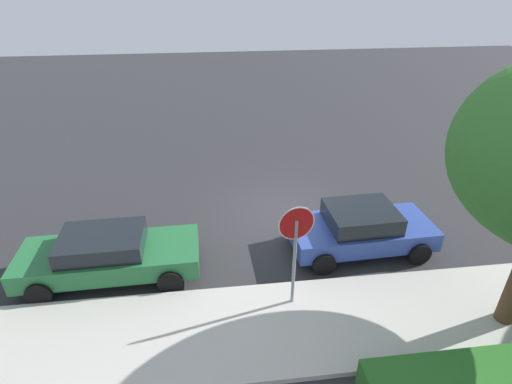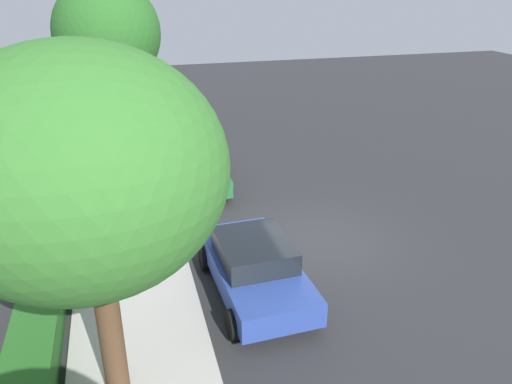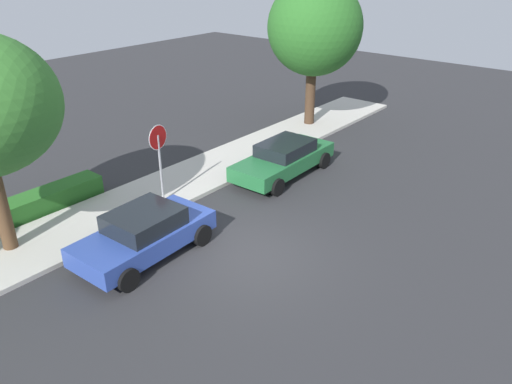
{
  "view_description": "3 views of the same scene",
  "coord_description": "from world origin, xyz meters",
  "px_view_note": "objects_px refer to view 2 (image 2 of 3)",
  "views": [
    {
      "loc": [
        2.34,
        11.29,
        7.2
      ],
      "look_at": [
        1.09,
        1.07,
        1.42
      ],
      "focal_mm": 28.0,
      "sensor_mm": 36.0,
      "label": 1
    },
    {
      "loc": [
        -11.24,
        4.86,
        6.91
      ],
      "look_at": [
        1.44,
        1.36,
        1.09
      ],
      "focal_mm": 35.0,
      "sensor_mm": 36.0,
      "label": 2
    },
    {
      "loc": [
        -9.04,
        -7.73,
        7.84
      ],
      "look_at": [
        1.41,
        0.88,
        1.21
      ],
      "focal_mm": 35.0,
      "sensor_mm": 36.0,
      "label": 3
    }
  ],
  "objects_px": {
    "street_tree_mid_block": "(107,33)",
    "street_tree_far": "(82,171)",
    "stop_sign": "(153,186)",
    "parked_car_blue": "(255,266)",
    "parked_car_green": "(194,165)"
  },
  "relations": [
    {
      "from": "street_tree_mid_block",
      "to": "street_tree_far",
      "type": "xyz_separation_m",
      "value": [
        -14.77,
        0.44,
        -0.35
      ]
    },
    {
      "from": "street_tree_mid_block",
      "to": "street_tree_far",
      "type": "relative_size",
      "value": 1.11
    },
    {
      "from": "stop_sign",
      "to": "parked_car_blue",
      "type": "bearing_deg",
      "value": -139.95
    },
    {
      "from": "stop_sign",
      "to": "street_tree_far",
      "type": "bearing_deg",
      "value": 165.7
    },
    {
      "from": "street_tree_far",
      "to": "parked_car_green",
      "type": "bearing_deg",
      "value": -17.26
    },
    {
      "from": "stop_sign",
      "to": "street_tree_far",
      "type": "height_order",
      "value": "street_tree_far"
    },
    {
      "from": "parked_car_blue",
      "to": "parked_car_green",
      "type": "xyz_separation_m",
      "value": [
        6.95,
        0.33,
        -0.02
      ]
    },
    {
      "from": "parked_car_green",
      "to": "street_tree_mid_block",
      "type": "distance_m",
      "value": 7.18
    },
    {
      "from": "stop_sign",
      "to": "parked_car_blue",
      "type": "relative_size",
      "value": 0.69
    },
    {
      "from": "parked_car_green",
      "to": "stop_sign",
      "type": "bearing_deg",
      "value": 159.76
    },
    {
      "from": "stop_sign",
      "to": "parked_car_blue",
      "type": "distance_m",
      "value": 3.36
    },
    {
      "from": "stop_sign",
      "to": "street_tree_mid_block",
      "type": "distance_m",
      "value": 10.41
    },
    {
      "from": "parked_car_green",
      "to": "street_tree_mid_block",
      "type": "bearing_deg",
      "value": 24.13
    },
    {
      "from": "street_tree_far",
      "to": "stop_sign",
      "type": "bearing_deg",
      "value": -14.3
    },
    {
      "from": "stop_sign",
      "to": "street_tree_mid_block",
      "type": "height_order",
      "value": "street_tree_mid_block"
    }
  ]
}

